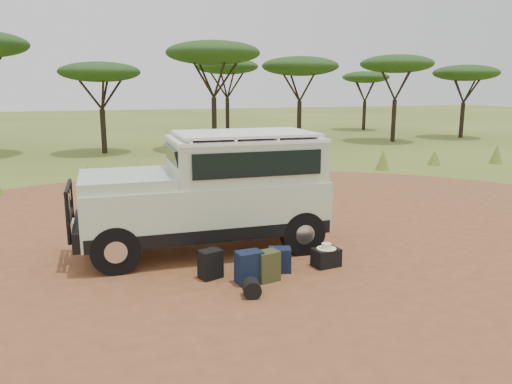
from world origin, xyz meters
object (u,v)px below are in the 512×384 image
object	(u,v)px
walking_staff	(132,213)
backpack_navy	(249,267)
backpack_olive	(267,266)
backpack_black	(210,264)
safari_vehicle	(212,194)
duffel_navy	(280,260)
hard_case	(326,258)

from	to	relation	value
walking_staff	backpack_navy	bearing A→B (deg)	-108.13
backpack_olive	backpack_black	bearing A→B (deg)	142.40
walking_staff	safari_vehicle	bearing A→B (deg)	-69.86
walking_staff	duffel_navy	bearing A→B (deg)	-94.43
safari_vehicle	backpack_navy	distance (m)	2.32
backpack_navy	backpack_olive	bearing A→B (deg)	-8.29
backpack_navy	safari_vehicle	bearing A→B (deg)	87.40
backpack_navy	walking_staff	bearing A→B (deg)	117.83
duffel_navy	safari_vehicle	bearing A→B (deg)	134.02
backpack_black	backpack_navy	distance (m)	0.76
backpack_navy	hard_case	distance (m)	1.75
backpack_olive	duffel_navy	size ratio (longest dim) A/B	1.20
backpack_navy	hard_case	bearing A→B (deg)	4.16
duffel_navy	backpack_olive	bearing A→B (deg)	-119.29
backpack_olive	hard_case	size ratio (longest dim) A/B	1.10
duffel_navy	hard_case	bearing A→B (deg)	15.61
duffel_navy	walking_staff	bearing A→B (deg)	155.49
walking_staff	backpack_navy	size ratio (longest dim) A/B	2.84
walking_staff	hard_case	world-z (taller)	walking_staff
backpack_black	backpack_olive	size ratio (longest dim) A/B	0.96
backpack_olive	duffel_navy	world-z (taller)	backpack_olive
safari_vehicle	duffel_navy	xyz separation A→B (m)	(0.87, -1.78, -1.00)
walking_staff	backpack_black	world-z (taller)	walking_staff
backpack_black	backpack_navy	world-z (taller)	backpack_navy
hard_case	backpack_navy	bearing A→B (deg)	-176.87
backpack_navy	backpack_black	bearing A→B (deg)	136.77
backpack_black	backpack_navy	xyz separation A→B (m)	(0.60, -0.46, 0.03)
backpack_olive	duffel_navy	xyz separation A→B (m)	(0.39, 0.36, -0.05)
backpack_black	duffel_navy	xyz separation A→B (m)	(1.35, -0.11, -0.04)
walking_staff	hard_case	distance (m)	4.27
walking_staff	backpack_navy	world-z (taller)	walking_staff
safari_vehicle	walking_staff	world-z (taller)	safari_vehicle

